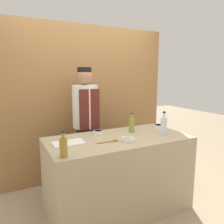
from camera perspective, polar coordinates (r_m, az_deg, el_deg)
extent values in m
plane|color=tan|center=(2.98, 1.61, -23.86)|extent=(14.00, 14.00, 0.00)
cube|color=olive|center=(3.54, -7.09, 2.32)|extent=(2.77, 0.18, 2.40)
cube|color=tan|center=(2.76, 1.65, -15.87)|extent=(1.67, 0.84, 0.92)
cylinder|color=white|center=(3.05, 12.16, -3.82)|extent=(0.14, 0.14, 0.06)
cylinder|color=#703384|center=(3.05, 12.17, -3.45)|extent=(0.11, 0.11, 0.02)
cylinder|color=white|center=(2.72, -3.65, -5.36)|extent=(0.12, 0.12, 0.05)
cylinder|color=brown|center=(2.71, -3.66, -5.00)|extent=(0.10, 0.10, 0.02)
cylinder|color=white|center=(2.44, 4.23, -7.20)|extent=(0.15, 0.15, 0.04)
cylinder|color=orange|center=(2.44, 4.23, -6.85)|extent=(0.12, 0.12, 0.01)
cube|color=white|center=(2.39, -11.29, -8.00)|extent=(0.33, 0.21, 0.02)
cylinder|color=olive|center=(2.82, 5.10, -3.46)|extent=(0.07, 0.07, 0.18)
cylinder|color=olive|center=(2.80, 5.13, -1.12)|extent=(0.03, 0.03, 0.05)
cylinder|color=black|center=(2.79, 5.14, -0.42)|extent=(0.03, 0.03, 0.01)
cylinder|color=olive|center=(2.02, -12.56, -9.12)|extent=(0.07, 0.07, 0.17)
cylinder|color=olive|center=(1.99, -12.68, -6.05)|extent=(0.03, 0.03, 0.05)
cylinder|color=black|center=(1.98, -12.71, -5.12)|extent=(0.03, 0.03, 0.01)
cylinder|color=silver|center=(2.76, 13.35, -3.68)|extent=(0.08, 0.08, 0.21)
cylinder|color=silver|center=(2.73, 13.46, -0.89)|extent=(0.03, 0.03, 0.06)
cylinder|color=black|center=(2.72, 13.49, -0.04)|extent=(0.04, 0.04, 0.02)
cylinder|color=#B2844C|center=(2.40, -1.71, -7.85)|extent=(0.22, 0.02, 0.02)
ellipsoid|color=#B2844C|center=(2.45, 0.98, -7.25)|extent=(0.06, 0.05, 0.02)
cylinder|color=#28282D|center=(3.27, -6.75, -11.73)|extent=(0.26, 0.26, 0.92)
cylinder|color=silver|center=(3.08, -7.02, 1.48)|extent=(0.36, 0.36, 0.60)
cube|color=#561E19|center=(2.93, -5.86, 0.60)|extent=(0.29, 0.02, 0.55)
sphere|color=#9E704C|center=(3.05, -7.18, 9.16)|extent=(0.23, 0.23, 0.23)
cylinder|color=black|center=(3.05, -7.22, 10.76)|extent=(0.19, 0.19, 0.08)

